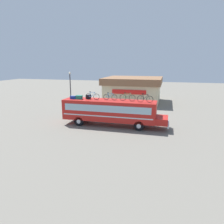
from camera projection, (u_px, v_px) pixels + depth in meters
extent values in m
plane|color=slate|center=(109.00, 125.00, 24.12)|extent=(120.00, 120.00, 0.00)
cube|color=red|center=(109.00, 110.00, 23.70)|extent=(10.58, 2.49, 2.28)
cube|color=red|center=(162.00, 120.00, 22.39)|extent=(1.26, 2.29, 0.71)
cube|color=#99B7C6|center=(106.00, 109.00, 22.43)|extent=(9.73, 0.04, 0.75)
cube|color=#99B7C6|center=(112.00, 105.00, 24.80)|extent=(9.73, 0.04, 0.75)
cube|color=silver|center=(106.00, 117.00, 22.62)|extent=(10.16, 0.03, 0.12)
cube|color=silver|center=(112.00, 111.00, 24.99)|extent=(10.16, 0.03, 0.12)
cube|color=silver|center=(168.00, 125.00, 22.32)|extent=(0.16, 2.36, 0.24)
cylinder|color=black|center=(139.00, 126.00, 22.06)|extent=(1.07, 0.28, 1.07)
cylinder|color=silver|center=(139.00, 126.00, 22.06)|extent=(0.48, 0.30, 0.48)
cylinder|color=black|center=(141.00, 120.00, 24.13)|extent=(1.07, 0.28, 1.07)
cylinder|color=silver|center=(141.00, 120.00, 24.13)|extent=(0.48, 0.30, 0.48)
cylinder|color=black|center=(79.00, 121.00, 23.79)|extent=(1.07, 0.28, 1.07)
cylinder|color=silver|center=(79.00, 121.00, 23.79)|extent=(0.48, 0.30, 0.48)
cylinder|color=black|center=(86.00, 117.00, 25.86)|extent=(1.07, 0.28, 1.07)
cylinder|color=silver|center=(86.00, 117.00, 25.86)|extent=(0.48, 0.30, 0.48)
cube|color=#193899|center=(73.00, 97.00, 24.17)|extent=(0.57, 0.37, 0.35)
cube|color=#1E7F66|center=(79.00, 97.00, 24.04)|extent=(0.71, 0.39, 0.44)
cube|color=black|center=(88.00, 97.00, 24.28)|extent=(0.49, 0.41, 0.47)
torus|color=black|center=(88.00, 96.00, 23.81)|extent=(0.71, 0.04, 0.71)
torus|color=black|center=(96.00, 97.00, 23.57)|extent=(0.71, 0.04, 0.71)
cylinder|color=#197FDB|center=(91.00, 94.00, 23.68)|extent=(0.19, 0.04, 0.51)
cylinder|color=#197FDB|center=(93.00, 94.00, 23.61)|extent=(0.46, 0.04, 0.49)
cylinder|color=#197FDB|center=(92.00, 92.00, 23.57)|extent=(0.59, 0.04, 0.07)
cylinder|color=#197FDB|center=(90.00, 96.00, 23.77)|extent=(0.37, 0.03, 0.05)
cylinder|color=#197FDB|center=(89.00, 94.00, 23.73)|extent=(0.24, 0.03, 0.53)
cylinder|color=#197FDB|center=(96.00, 95.00, 23.54)|extent=(0.21, 0.03, 0.50)
cylinder|color=silver|center=(95.00, 92.00, 23.49)|extent=(0.03, 0.44, 0.03)
ellipsoid|color=black|center=(90.00, 92.00, 23.63)|extent=(0.20, 0.08, 0.06)
torus|color=black|center=(106.00, 97.00, 23.56)|extent=(0.65, 0.04, 0.65)
torus|color=black|center=(114.00, 97.00, 23.32)|extent=(0.65, 0.04, 0.65)
cylinder|color=#197FDB|center=(109.00, 95.00, 23.43)|extent=(0.19, 0.04, 0.46)
cylinder|color=#197FDB|center=(111.00, 95.00, 23.36)|extent=(0.45, 0.04, 0.45)
cylinder|color=#197FDB|center=(110.00, 93.00, 23.33)|extent=(0.58, 0.04, 0.07)
cylinder|color=#197FDB|center=(108.00, 97.00, 23.51)|extent=(0.37, 0.03, 0.05)
cylinder|color=#197FDB|center=(107.00, 95.00, 23.48)|extent=(0.24, 0.03, 0.48)
cylinder|color=#197FDB|center=(114.00, 95.00, 23.29)|extent=(0.20, 0.03, 0.45)
cylinder|color=silver|center=(113.00, 93.00, 23.25)|extent=(0.03, 0.44, 0.03)
ellipsoid|color=black|center=(108.00, 93.00, 23.39)|extent=(0.20, 0.08, 0.06)
torus|color=black|center=(123.00, 98.00, 22.98)|extent=(0.72, 0.04, 0.72)
torus|color=black|center=(132.00, 98.00, 22.71)|extent=(0.72, 0.04, 0.72)
cylinder|color=green|center=(126.00, 95.00, 22.84)|extent=(0.20, 0.04, 0.51)
cylinder|color=green|center=(128.00, 96.00, 22.76)|extent=(0.48, 0.04, 0.49)
cylinder|color=green|center=(128.00, 93.00, 22.72)|extent=(0.63, 0.04, 0.07)
cylinder|color=green|center=(125.00, 98.00, 22.92)|extent=(0.40, 0.03, 0.05)
cylinder|color=green|center=(124.00, 95.00, 22.89)|extent=(0.25, 0.03, 0.53)
cylinder|color=green|center=(131.00, 96.00, 22.68)|extent=(0.22, 0.03, 0.50)
cylinder|color=silver|center=(131.00, 93.00, 22.64)|extent=(0.03, 0.44, 0.03)
ellipsoid|color=black|center=(125.00, 93.00, 22.79)|extent=(0.20, 0.08, 0.06)
torus|color=black|center=(140.00, 99.00, 22.15)|extent=(0.72, 0.04, 0.72)
torus|color=black|center=(150.00, 99.00, 21.90)|extent=(0.72, 0.04, 0.72)
cylinder|color=black|center=(143.00, 96.00, 22.02)|extent=(0.19, 0.04, 0.51)
cylinder|color=black|center=(146.00, 97.00, 21.94)|extent=(0.46, 0.04, 0.49)
cylinder|color=black|center=(145.00, 94.00, 21.91)|extent=(0.59, 0.04, 0.07)
cylinder|color=black|center=(142.00, 99.00, 22.10)|extent=(0.38, 0.03, 0.05)
cylinder|color=black|center=(142.00, 96.00, 22.06)|extent=(0.24, 0.03, 0.53)
cylinder|color=black|center=(149.00, 97.00, 21.87)|extent=(0.21, 0.03, 0.50)
cylinder|color=silver|center=(148.00, 94.00, 21.82)|extent=(0.03, 0.44, 0.03)
ellipsoid|color=black|center=(143.00, 94.00, 21.97)|extent=(0.20, 0.08, 0.06)
cube|color=beige|center=(133.00, 93.00, 38.58)|extent=(9.40, 8.82, 3.34)
cube|color=brown|center=(133.00, 81.00, 38.07)|extent=(10.15, 9.52, 1.15)
cube|color=red|center=(129.00, 92.00, 34.17)|extent=(5.64, 0.16, 0.70)
cylinder|color=#38383D|center=(71.00, 94.00, 29.36)|extent=(0.14, 0.14, 5.62)
sphere|color=#F2EDCC|center=(70.00, 73.00, 28.70)|extent=(0.30, 0.30, 0.30)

